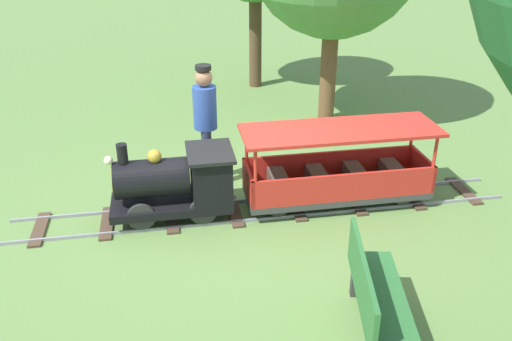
% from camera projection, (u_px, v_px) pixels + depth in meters
% --- Properties ---
extents(ground_plane, '(60.00, 60.00, 0.00)m').
position_uv_depth(ground_plane, '(251.00, 211.00, 6.60)').
color(ground_plane, '#608442').
extents(track, '(0.72, 6.05, 0.04)m').
position_uv_depth(track, '(265.00, 209.00, 6.62)').
color(track, gray).
rests_on(track, ground_plane).
extents(locomotive, '(0.68, 1.45, 0.96)m').
position_uv_depth(locomotive, '(178.00, 182.00, 6.25)').
color(locomotive, black).
rests_on(locomotive, ground_plane).
extents(passenger_car, '(0.78, 2.35, 0.97)m').
position_uv_depth(passenger_car, '(337.00, 173.00, 6.58)').
color(passenger_car, '#3F3F3F').
rests_on(passenger_car, ground_plane).
extents(conductor_person, '(0.30, 0.30, 1.62)m').
position_uv_depth(conductor_person, '(205.00, 116.00, 6.84)').
color(conductor_person, '#282D47').
rests_on(conductor_person, ground_plane).
extents(park_bench, '(1.35, 0.66, 0.82)m').
position_uv_depth(park_bench, '(375.00, 300.00, 4.49)').
color(park_bench, '#2D6B33').
rests_on(park_bench, ground_plane).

